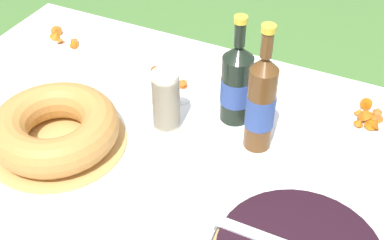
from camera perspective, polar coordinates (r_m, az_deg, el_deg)
name	(u,v)px	position (r m, az deg, el deg)	size (l,w,h in m)	color
garden_table	(154,186)	(1.37, -4.04, -6.99)	(1.52, 1.16, 0.69)	#A87A47
tablecloth	(153,172)	(1.33, -4.13, -5.58)	(1.53, 1.17, 0.10)	white
bundt_cake	(55,129)	(1.39, -14.41, -0.89)	(0.36, 0.36, 0.10)	tan
cup_stack	(166,101)	(1.38, -2.79, 2.03)	(0.07, 0.07, 0.18)	beige
cider_bottle_amber	(261,103)	(1.31, 7.36, 1.82)	(0.07, 0.07, 0.35)	brown
juice_bottle_red	(237,83)	(1.40, 4.79, 3.92)	(0.08, 0.08, 0.31)	black
snack_plate_left	(168,83)	(1.57, -2.59, 4.01)	(0.20, 0.20, 0.05)	white
snack_plate_right	(65,41)	(1.82, -13.41, 8.19)	(0.21, 0.21, 0.06)	white
snack_plate_far	(372,121)	(1.51, 18.68, -0.05)	(0.24, 0.24, 0.06)	white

